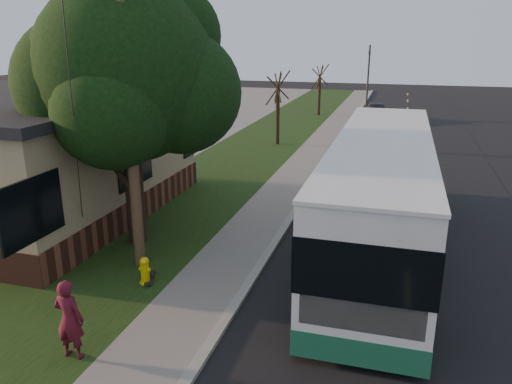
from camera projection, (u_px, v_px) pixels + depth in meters
ground at (240, 299)px, 12.39m from camera, size 120.00×120.00×0.00m
road at (408, 195)px, 20.48m from camera, size 8.00×80.00×0.01m
curb at (311, 186)px, 21.53m from camera, size 0.25×80.00×0.12m
sidewalk at (289, 184)px, 21.80m from camera, size 2.00×80.00×0.08m
grass_verge at (214, 178)px, 22.73m from camera, size 5.00×80.00×0.07m
building_lot at (30, 164)px, 25.40m from camera, size 15.00×80.00×0.04m
fire_hydrant at (145, 271)px, 12.95m from camera, size 0.32×0.32×0.74m
utility_pole at (128, 102)px, 12.79m from camera, size 2.86×3.21×9.07m
leafy_tree at (129, 75)px, 14.37m from camera, size 6.30×6.00×7.80m
bare_tree_near at (278, 109)px, 29.16m from camera, size 1.38×1.21×4.31m
bare_tree_far at (319, 91)px, 40.06m from camera, size 1.38×1.21×4.03m
traffic_signal at (368, 73)px, 42.44m from camera, size 0.18×0.22×5.50m
transit_bus at (380, 191)px, 14.87m from camera, size 2.93×12.70×3.43m
skateboarder at (69, 319)px, 9.84m from camera, size 0.62×0.41×1.70m
skateboard_main at (150, 278)px, 13.20m from camera, size 0.48×0.84×0.08m
dumpster at (130, 179)px, 20.56m from camera, size 1.57×1.43×1.13m
distant_car at (376, 111)px, 38.14m from camera, size 2.09×4.25×1.39m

